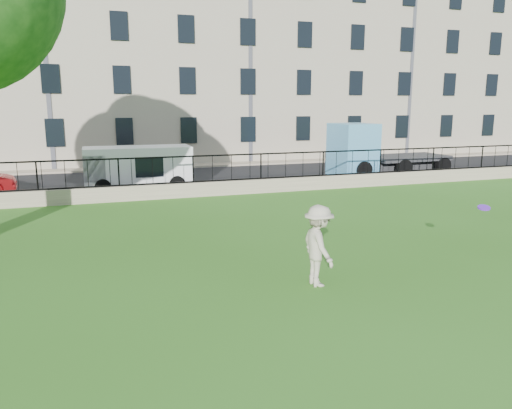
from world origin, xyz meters
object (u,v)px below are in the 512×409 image
object	(u,v)px
frisbee	(484,208)
blue_truck	(389,148)
man	(319,246)
white_van	(138,168)

from	to	relation	value
frisbee	blue_truck	distance (m)	17.13
man	blue_truck	bearing A→B (deg)	-37.33
man	white_van	xyz separation A→B (m)	(-2.40, 13.53, 0.10)
man	frisbee	world-z (taller)	man
frisbee	blue_truck	bearing A→B (deg)	63.25
blue_truck	white_van	bearing A→B (deg)	-178.50
white_van	man	bearing A→B (deg)	-79.08
white_van	blue_truck	world-z (taller)	blue_truck
man	white_van	world-z (taller)	white_van
frisbee	white_van	size ratio (longest dim) A/B	0.06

